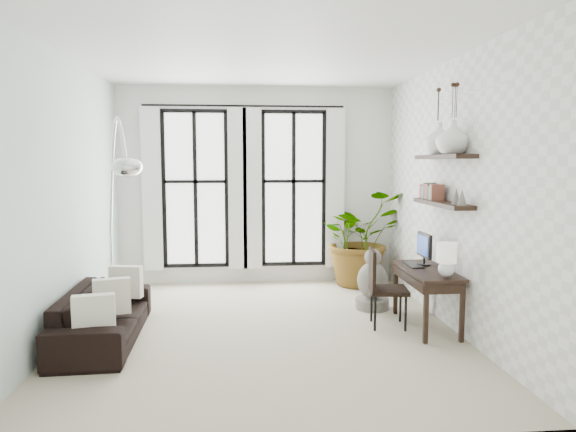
{
  "coord_description": "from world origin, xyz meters",
  "views": [
    {
      "loc": [
        -0.24,
        -5.94,
        1.99
      ],
      "look_at": [
        0.32,
        0.3,
        1.33
      ],
      "focal_mm": 32.0,
      "sensor_mm": 36.0,
      "label": 1
    }
  ],
  "objects": [
    {
      "name": "sofa",
      "position": [
        -1.8,
        -0.2,
        0.29
      ],
      "size": [
        0.84,
        1.99,
        0.57
      ],
      "primitive_type": "imported",
      "rotation": [
        0.0,
        0.0,
        1.61
      ],
      "color": "black",
      "rests_on": "floor"
    },
    {
      "name": "arc_lamp",
      "position": [
        -1.7,
        0.23,
        1.91
      ],
      "size": [
        0.76,
        1.13,
        2.51
      ],
      "color": "silver",
      "rests_on": "floor"
    },
    {
      "name": "desk_chair",
      "position": [
        1.42,
        0.01,
        0.54
      ],
      "size": [
        0.5,
        0.5,
        0.94
      ],
      "rotation": [
        0.0,
        0.0,
        -0.13
      ],
      "color": "black",
      "rests_on": "floor"
    },
    {
      "name": "desk",
      "position": [
        1.95,
        -0.14,
        0.68
      ],
      "size": [
        0.51,
        1.21,
        1.11
      ],
      "color": "black",
      "rests_on": "floor"
    },
    {
      "name": "wall_shelves",
      "position": [
        2.11,
        -0.04,
        1.73
      ],
      "size": [
        0.25,
        1.3,
        0.6
      ],
      "color": "black",
      "rests_on": "wall_right"
    },
    {
      "name": "ceiling",
      "position": [
        0.0,
        0.0,
        3.2
      ],
      "size": [
        5.0,
        5.0,
        0.0
      ],
      "primitive_type": "plane",
      "color": "white",
      "rests_on": "wall_back"
    },
    {
      "name": "wall_left",
      "position": [
        -2.25,
        0.0,
        1.6
      ],
      "size": [
        0.0,
        5.0,
        5.0
      ],
      "primitive_type": "plane",
      "rotation": [
        1.57,
        0.0,
        1.57
      ],
      "color": "silver",
      "rests_on": "floor"
    },
    {
      "name": "windows",
      "position": [
        -0.2,
        2.43,
        1.56
      ],
      "size": [
        3.26,
        0.13,
        2.65
      ],
      "color": "white",
      "rests_on": "wall_back"
    },
    {
      "name": "wall_back",
      "position": [
        0.0,
        2.5,
        1.6
      ],
      "size": [
        4.5,
        0.0,
        4.5
      ],
      "primitive_type": "plane",
      "rotation": [
        1.57,
        0.0,
        0.0
      ],
      "color": "white",
      "rests_on": "floor"
    },
    {
      "name": "plant",
      "position": [
        1.64,
        2.15,
        0.77
      ],
      "size": [
        1.77,
        1.68,
        1.55
      ],
      "primitive_type": "imported",
      "rotation": [
        0.0,
        0.0,
        0.43
      ],
      "color": "#2D7228",
      "rests_on": "floor"
    },
    {
      "name": "floor",
      "position": [
        0.0,
        0.0,
        0.0
      ],
      "size": [
        5.0,
        5.0,
        0.0
      ],
      "primitive_type": "plane",
      "color": "#B8AE92",
      "rests_on": "ground"
    },
    {
      "name": "vase_a",
      "position": [
        2.11,
        -0.33,
        2.27
      ],
      "size": [
        0.37,
        0.37,
        0.38
      ],
      "primitive_type": "imported",
      "color": "white",
      "rests_on": "shelf_upper"
    },
    {
      "name": "buddha",
      "position": [
        1.51,
        0.77,
        0.35
      ],
      "size": [
        0.46,
        0.46,
        0.82
      ],
      "color": "slate",
      "rests_on": "floor"
    },
    {
      "name": "vase_b",
      "position": [
        2.11,
        0.07,
        2.27
      ],
      "size": [
        0.37,
        0.37,
        0.38
      ],
      "primitive_type": "imported",
      "color": "white",
      "rests_on": "shelf_upper"
    },
    {
      "name": "throw_pillows",
      "position": [
        -1.7,
        -0.2,
        0.5
      ],
      "size": [
        0.4,
        1.52,
        0.4
      ],
      "color": "white",
      "rests_on": "sofa"
    },
    {
      "name": "wall_right",
      "position": [
        2.25,
        0.0,
        1.6
      ],
      "size": [
        0.0,
        5.0,
        5.0
      ],
      "primitive_type": "plane",
      "rotation": [
        1.57,
        0.0,
        -1.57
      ],
      "color": "white",
      "rests_on": "floor"
    }
  ]
}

